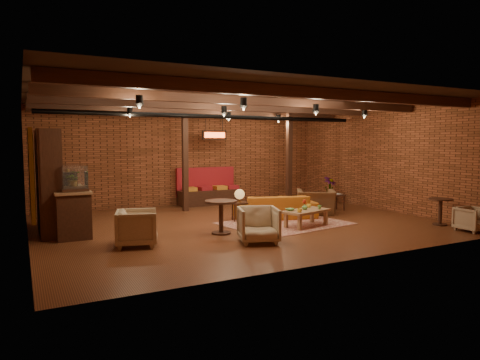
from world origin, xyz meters
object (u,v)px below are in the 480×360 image
armchair_far (472,218)px  sofa (275,207)px  armchair_a (137,226)px  armchair_right (316,198)px  round_table_left (221,211)px  round_table_right (440,207)px  armchair_b (258,223)px  side_table_lamp (240,197)px  coffee_table (306,212)px  side_table_book (336,196)px  plant_tall (330,163)px

armchair_far → sofa: bearing=132.4°
armchair_a → armchair_right: (5.65, 1.48, 0.07)m
sofa → round_table_left: size_ratio=2.88×
armchair_right → round_table_right: bearing=154.9°
armchair_a → armchair_right: size_ratio=0.75×
armchair_b → round_table_left: bearing=125.0°
side_table_lamp → round_table_right: bearing=-34.0°
round_table_left → armchair_a: armchair_a is taller
coffee_table → side_table_book: 2.88m
armchair_right → armchair_b: bearing=68.4°
side_table_lamp → plant_tall: plant_tall is taller
round_table_left → armchair_a: bearing=-172.6°
side_table_lamp → coffee_table: bearing=-53.2°
armchair_b → armchair_far: armchair_b is taller
side_table_book → armchair_far: bearing=-78.2°
round_table_left → armchair_far: size_ratio=1.21×
armchair_b → plant_tall: bearing=56.4°
armchair_b → side_table_book: (4.25, 2.61, 0.05)m
armchair_far → plant_tall: plant_tall is taller
coffee_table → round_table_left: (-2.24, 0.20, 0.15)m
round_table_left → side_table_book: (4.59, 1.47, -0.06)m
coffee_table → armchair_b: armchair_b is taller
round_table_left → armchair_b: armchair_b is taller
round_table_left → plant_tall: (5.41, 2.78, 0.86)m
armchair_a → plant_tall: 8.08m
armchair_right → round_table_right: (1.78, -2.83, -0.02)m
sofa → coffee_table: bearing=107.3°
armchair_b → round_table_right: 5.10m
coffee_table → armchair_b: 2.13m
armchair_a → armchair_far: armchair_a is taller
side_table_book → round_table_right: round_table_right is taller
round_table_left → plant_tall: bearing=27.2°
sofa → plant_tall: plant_tall is taller
side_table_lamp → armchair_a: size_ratio=1.05×
armchair_b → coffee_table: bearing=45.1°
sofa → armchair_right: bearing=-162.0°
sofa → side_table_lamp: 1.11m
side_table_lamp → armchair_right: size_ratio=0.79×
round_table_right → side_table_book: bearing=105.0°
sofa → armchair_right: 1.46m
side_table_lamp → plant_tall: bearing=19.3°
round_table_left → sofa: bearing=27.7°
armchair_a → round_table_right: 7.55m
armchair_a → side_table_book: size_ratio=1.56×
coffee_table → plant_tall: plant_tall is taller
round_table_right → side_table_lamp: bearing=146.0°
armchair_b → armchair_far: bearing=3.9°
armchair_far → plant_tall: size_ratio=0.23×
side_table_lamp → round_table_left: side_table_lamp is taller
coffee_table → round_table_left: size_ratio=1.74×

